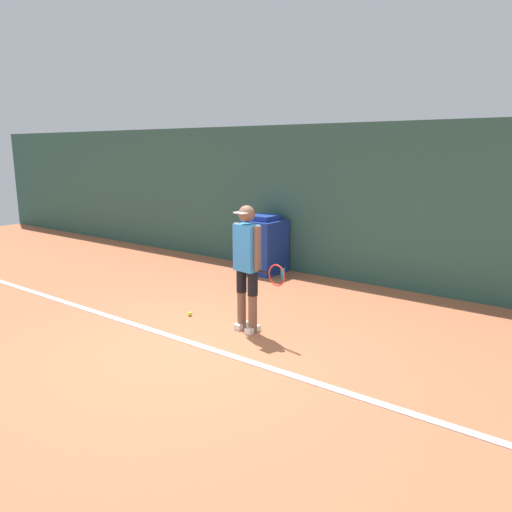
{
  "coord_description": "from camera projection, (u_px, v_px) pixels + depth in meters",
  "views": [
    {
      "loc": [
        4.21,
        -4.19,
        2.44
      ],
      "look_at": [
        0.19,
        1.09,
        1.01
      ],
      "focal_mm": 35.0,
      "sensor_mm": 36.0,
      "label": 1
    }
  ],
  "objects": [
    {
      "name": "tennis_player",
      "position": [
        247.0,
        262.0,
        6.63
      ],
      "size": [
        0.92,
        0.31,
        1.72
      ],
      "rotation": [
        0.0,
        0.0,
        -0.15
      ],
      "color": "brown",
      "rests_on": "ground_plane"
    },
    {
      "name": "ground_plane",
      "position": [
        192.0,
        347.0,
        6.27
      ],
      "size": [
        24.0,
        24.0,
        0.0
      ],
      "primitive_type": "plane",
      "color": "#B76642"
    },
    {
      "name": "back_wall",
      "position": [
        349.0,
        204.0,
        9.19
      ],
      "size": [
        24.0,
        0.1,
        2.9
      ],
      "color": "#2D564C",
      "rests_on": "ground_plane"
    },
    {
      "name": "tennis_ball",
      "position": [
        190.0,
        314.0,
        7.42
      ],
      "size": [
        0.07,
        0.07,
        0.07
      ],
      "color": "#D1E533",
      "rests_on": "ground_plane"
    },
    {
      "name": "covered_chair",
      "position": [
        264.0,
        245.0,
        9.95
      ],
      "size": [
        0.71,
        0.75,
        1.16
      ],
      "color": "navy",
      "rests_on": "ground_plane"
    },
    {
      "name": "water_bottle",
      "position": [
        283.0,
        273.0,
        9.54
      ],
      "size": [
        0.09,
        0.09,
        0.24
      ],
      "color": "#33ADD6",
      "rests_on": "ground_plane"
    },
    {
      "name": "court_baseline",
      "position": [
        196.0,
        345.0,
        6.33
      ],
      "size": [
        21.6,
        0.1,
        0.01
      ],
      "color": "white",
      "rests_on": "ground_plane"
    }
  ]
}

